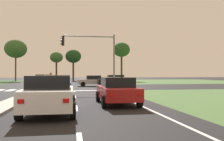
# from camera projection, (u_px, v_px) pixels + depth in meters

# --- Properties ---
(ground_plane) EXTENTS (200.00, 200.00, 0.00)m
(ground_plane) POSITION_uv_depth(u_px,v_px,m) (46.00, 87.00, 30.54)
(ground_plane) COLOR black
(grass_verge_far_right) EXTENTS (35.00, 35.00, 0.01)m
(grass_verge_far_right) POSITION_uv_depth(u_px,v_px,m) (165.00, 81.00, 58.83)
(grass_verge_far_right) COLOR #476B38
(grass_verge_far_right) RESTS_ON ground
(median_island_near) EXTENTS (1.20, 22.00, 0.14)m
(median_island_near) POSITION_uv_depth(u_px,v_px,m) (3.00, 107.00, 11.80)
(median_island_near) COLOR #ADA89E
(median_island_near) RESTS_ON ground
(median_island_far) EXTENTS (1.20, 36.00, 0.14)m
(median_island_far) POSITION_uv_depth(u_px,v_px,m) (58.00, 81.00, 55.22)
(median_island_far) COLOR gray
(median_island_far) RESTS_ON ground
(lane_dash_second) EXTENTS (0.14, 2.00, 0.01)m
(lane_dash_second) POSITION_uv_depth(u_px,v_px,m) (76.00, 108.00, 11.71)
(lane_dash_second) COLOR silver
(lane_dash_second) RESTS_ON ground
(lane_dash_third) EXTENTS (0.14, 2.00, 0.01)m
(lane_dash_third) POSITION_uv_depth(u_px,v_px,m) (75.00, 97.00, 17.63)
(lane_dash_third) COLOR silver
(lane_dash_third) RESTS_ON ground
(lane_dash_fourth) EXTENTS (0.14, 2.00, 0.01)m
(lane_dash_fourth) POSITION_uv_depth(u_px,v_px,m) (74.00, 91.00, 23.55)
(lane_dash_fourth) COLOR silver
(lane_dash_fourth) RESTS_ON ground
(edge_line_right) EXTENTS (0.14, 24.00, 0.01)m
(edge_line_right) POSITION_uv_depth(u_px,v_px,m) (135.00, 103.00, 13.88)
(edge_line_right) COLOR silver
(edge_line_right) RESTS_ON ground
(stop_bar_near) EXTENTS (6.40, 0.50, 0.01)m
(stop_bar_near) POSITION_uv_depth(u_px,v_px,m) (77.00, 91.00, 24.25)
(stop_bar_near) COLOR silver
(stop_bar_near) RESTS_ON ground
(crosswalk_bar_fourth) EXTENTS (0.70, 2.80, 0.01)m
(crosswalk_bar_fourth) POSITION_uv_depth(u_px,v_px,m) (11.00, 90.00, 24.94)
(crosswalk_bar_fourth) COLOR silver
(crosswalk_bar_fourth) RESTS_ON ground
(crosswalk_bar_fifth) EXTENTS (0.70, 2.80, 0.01)m
(crosswalk_bar_fifth) POSITION_uv_depth(u_px,v_px,m) (22.00, 90.00, 25.12)
(crosswalk_bar_fifth) COLOR silver
(crosswalk_bar_fifth) RESTS_ON ground
(crosswalk_bar_sixth) EXTENTS (0.70, 2.80, 0.01)m
(crosswalk_bar_sixth) POSITION_uv_depth(u_px,v_px,m) (34.00, 90.00, 25.31)
(crosswalk_bar_sixth) COLOR silver
(crosswalk_bar_sixth) RESTS_ON ground
(crosswalk_bar_seventh) EXTENTS (0.70, 2.80, 0.01)m
(crosswalk_bar_seventh) POSITION_uv_depth(u_px,v_px,m) (45.00, 90.00, 25.49)
(crosswalk_bar_seventh) COLOR silver
(crosswalk_bar_seventh) RESTS_ON ground
(car_navy_near) EXTENTS (1.97, 4.56, 1.59)m
(car_navy_near) POSITION_uv_depth(u_px,v_px,m) (59.00, 86.00, 17.69)
(car_navy_near) COLOR #161E47
(car_navy_near) RESTS_ON ground
(car_teal_second) EXTENTS (2.09, 4.32, 1.62)m
(car_teal_second) POSITION_uv_depth(u_px,v_px,m) (41.00, 79.00, 44.66)
(car_teal_second) COLOR #19565B
(car_teal_second) RESTS_ON ground
(car_silver_third) EXTENTS (4.19, 1.98, 1.48)m
(car_silver_third) POSITION_uv_depth(u_px,v_px,m) (93.00, 81.00, 33.65)
(car_silver_third) COLOR #B7B7BC
(car_silver_third) RESTS_ON ground
(car_grey_fourth) EXTENTS (2.05, 4.28, 1.60)m
(car_grey_fourth) POSITION_uv_depth(u_px,v_px,m) (45.00, 78.00, 51.57)
(car_grey_fourth) COLOR slate
(car_grey_fourth) RESTS_ON ground
(car_white_fifth) EXTENTS (2.10, 4.43, 1.58)m
(car_white_fifth) POSITION_uv_depth(u_px,v_px,m) (50.00, 94.00, 10.06)
(car_white_fifth) COLOR silver
(car_white_fifth) RESTS_ON ground
(car_red_sixth) EXTENTS (2.00, 4.48, 1.48)m
(car_red_sixth) POSITION_uv_depth(u_px,v_px,m) (117.00, 90.00, 13.31)
(car_red_sixth) COLOR #A31919
(car_red_sixth) RESTS_ON ground
(car_black_seventh) EXTENTS (4.26, 2.06, 1.57)m
(car_black_seventh) POSITION_uv_depth(u_px,v_px,m) (115.00, 81.00, 31.26)
(car_black_seventh) COLOR black
(car_black_seventh) RESTS_ON ground
(traffic_signal_near_right) EXTENTS (5.58, 0.32, 5.79)m
(traffic_signal_near_right) POSITION_uv_depth(u_px,v_px,m) (95.00, 51.00, 24.99)
(traffic_signal_near_right) COLOR gray
(traffic_signal_near_right) RESTS_ON ground
(pedestrian_at_median) EXTENTS (0.34, 0.34, 1.89)m
(pedestrian_at_median) POSITION_uv_depth(u_px,v_px,m) (51.00, 76.00, 39.27)
(pedestrian_at_median) COLOR #4C4C4C
(pedestrian_at_median) RESTS_ON median_island_far
(treeline_second) EXTENTS (5.27, 5.27, 10.13)m
(treeline_second) POSITION_uv_depth(u_px,v_px,m) (16.00, 49.00, 59.08)
(treeline_second) COLOR #423323
(treeline_second) RESTS_ON ground
(treeline_third) EXTENTS (3.24, 3.24, 7.39)m
(treeline_third) POSITION_uv_depth(u_px,v_px,m) (56.00, 58.00, 62.03)
(treeline_third) COLOR #423323
(treeline_third) RESTS_ON ground
(treeline_fourth) EXTENTS (4.08, 4.08, 8.10)m
(treeline_fourth) POSITION_uv_depth(u_px,v_px,m) (73.00, 57.00, 63.37)
(treeline_fourth) COLOR #423323
(treeline_fourth) RESTS_ON ground
(treeline_fifth) EXTENTS (4.28, 4.28, 9.71)m
(treeline_fifth) POSITION_uv_depth(u_px,v_px,m) (122.00, 50.00, 61.31)
(treeline_fifth) COLOR #423323
(treeline_fifth) RESTS_ON ground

